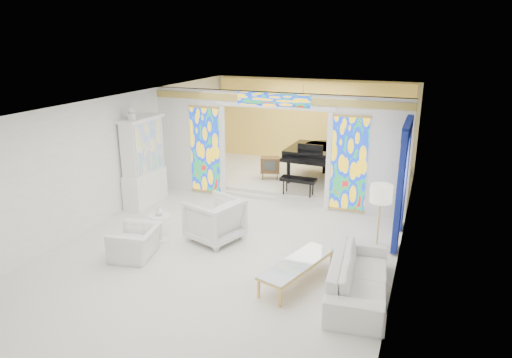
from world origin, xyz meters
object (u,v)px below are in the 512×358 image
at_px(china_cabinet, 144,162).
at_px(armchair_left, 136,243).
at_px(armchair_right, 215,220).
at_px(sofa, 359,276).
at_px(coffee_table, 298,264).
at_px(tv_console, 270,165).
at_px(grand_piano, 321,152).

distance_m(china_cabinet, armchair_left, 3.32).
height_order(armchair_right, sofa, armchair_right).
bearing_deg(coffee_table, armchair_left, -176.29).
relative_size(china_cabinet, tv_console, 4.03).
relative_size(armchair_left, coffee_table, 0.51).
relative_size(sofa, tv_console, 3.66).
bearing_deg(armchair_right, coffee_table, 82.34).
xyz_separation_m(sofa, coffee_table, (-1.13, 0.02, 0.02)).
bearing_deg(coffee_table, sofa, -0.78).
height_order(armchair_left, armchair_right, armchair_right).
bearing_deg(sofa, china_cabinet, 62.07).
relative_size(armchair_left, grand_piano, 0.32).
xyz_separation_m(coffee_table, tv_console, (-2.43, 5.33, 0.24)).
bearing_deg(grand_piano, tv_console, -154.24).
distance_m(china_cabinet, tv_console, 3.86).
distance_m(china_cabinet, sofa, 6.73).
bearing_deg(china_cabinet, sofa, -22.57).
relative_size(sofa, grand_piano, 0.81).
relative_size(china_cabinet, grand_piano, 0.90).
xyz_separation_m(armchair_left, armchair_right, (1.16, 1.33, 0.17)).
distance_m(armchair_right, sofa, 3.56).
distance_m(china_cabinet, armchair_right, 3.22).
bearing_deg(tv_console, coffee_table, -84.21).
xyz_separation_m(armchair_left, coffee_table, (3.41, 0.22, 0.06)).
bearing_deg(armchair_right, armchair_left, -22.49).
relative_size(china_cabinet, sofa, 1.10).
height_order(grand_piano, tv_console, grand_piano).
xyz_separation_m(china_cabinet, grand_piano, (4.04, 3.41, -0.17)).
bearing_deg(armchair_right, tv_console, -158.81).
bearing_deg(tv_console, sofa, -75.07).
xyz_separation_m(coffee_table, grand_piano, (-1.00, 5.96, 0.62)).
relative_size(armchair_right, sofa, 0.43).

